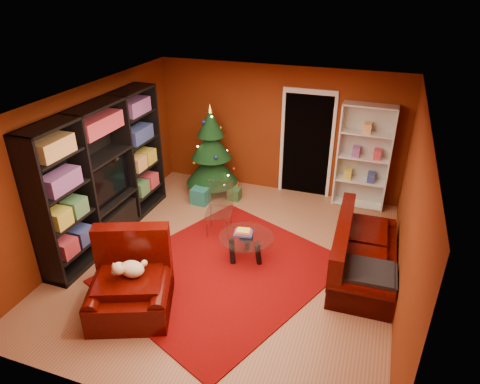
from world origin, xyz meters
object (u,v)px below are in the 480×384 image
(christmas_tree, at_px, (211,151))
(armchair, at_px, (130,285))
(gift_box_teal, at_px, (201,195))
(acrylic_chair, at_px, (219,212))
(gift_box_green, at_px, (234,194))
(coffee_table, at_px, (246,248))
(dog, at_px, (132,269))
(gift_box_red, at_px, (233,189))
(sofa, at_px, (366,249))
(white_bookshelf, at_px, (363,158))
(media_unit, at_px, (104,174))
(rug, at_px, (223,271))

(christmas_tree, distance_m, armchair, 3.72)
(gift_box_teal, relative_size, acrylic_chair, 0.38)
(gift_box_green, distance_m, coffee_table, 2.08)
(dog, bearing_deg, christmas_tree, 74.07)
(gift_box_red, distance_m, acrylic_chair, 1.57)
(christmas_tree, relative_size, gift_box_teal, 5.85)
(christmas_tree, xyz_separation_m, acrylic_chair, (0.74, -1.47, -0.50))
(dog, height_order, sofa, sofa)
(gift_box_teal, distance_m, armchair, 3.17)
(gift_box_teal, height_order, white_bookshelf, white_bookshelf)
(christmas_tree, height_order, white_bookshelf, white_bookshelf)
(media_unit, bearing_deg, gift_box_teal, 57.14)
(gift_box_teal, relative_size, coffee_table, 0.37)
(rug, distance_m, coffee_table, 0.53)
(christmas_tree, relative_size, acrylic_chair, 2.22)
(gift_box_green, bearing_deg, gift_box_red, 119.06)
(rug, distance_m, dog, 1.56)
(coffee_table, bearing_deg, gift_box_red, 115.50)
(gift_box_red, bearing_deg, sofa, -32.94)
(white_bookshelf, distance_m, sofa, 2.30)
(gift_box_red, bearing_deg, acrylic_chair, -78.85)
(gift_box_red, bearing_deg, media_unit, -125.06)
(rug, distance_m, gift_box_green, 2.39)
(acrylic_chair, bearing_deg, rug, -75.84)
(media_unit, height_order, gift_box_teal, media_unit)
(white_bookshelf, bearing_deg, acrylic_chair, -138.25)
(gift_box_teal, distance_m, sofa, 3.52)
(gift_box_red, height_order, dog, dog)
(gift_box_green, bearing_deg, media_unit, -129.93)
(dog, xyz_separation_m, acrylic_chair, (0.38, 2.13, -0.23))
(gift_box_red, bearing_deg, armchair, -91.69)
(christmas_tree, distance_m, dog, 3.64)
(christmas_tree, xyz_separation_m, gift_box_green, (0.56, -0.17, -0.81))
(gift_box_teal, xyz_separation_m, gift_box_green, (0.59, 0.36, -0.04))
(rug, xyz_separation_m, gift_box_teal, (-1.23, 1.94, 0.15))
(acrylic_chair, bearing_deg, gift_box_green, 87.45)
(media_unit, relative_size, gift_box_green, 12.63)
(dog, bearing_deg, sofa, 10.72)
(dog, bearing_deg, coffee_table, 33.67)
(gift_box_teal, relative_size, white_bookshelf, 0.16)
(media_unit, distance_m, gift_box_red, 2.80)
(dog, bearing_deg, gift_box_teal, 75.65)
(coffee_table, bearing_deg, rug, -119.58)
(rug, relative_size, gift_box_teal, 9.81)
(rug, xyz_separation_m, coffee_table, (0.24, 0.42, 0.22))
(gift_box_teal, height_order, sofa, sofa)
(christmas_tree, xyz_separation_m, gift_box_red, (0.44, 0.04, -0.81))
(white_bookshelf, distance_m, armchair, 4.89)
(armchair, height_order, dog, armchair)
(rug, bearing_deg, media_unit, 170.28)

